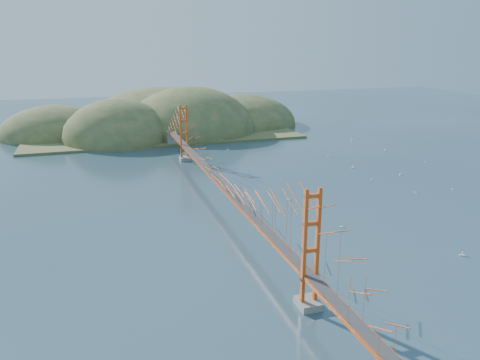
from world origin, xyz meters
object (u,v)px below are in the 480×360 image
object	(u,v)px
sailboat_0	(310,195)
bridge	(222,161)
sailboat_2	(462,255)
sailboat_1	(415,192)

from	to	relation	value
sailboat_0	bridge	bearing A→B (deg)	-179.54
bridge	sailboat_2	distance (m)	34.43
sailboat_0	sailboat_1	size ratio (longest dim) A/B	1.13
sailboat_2	bridge	bearing A→B (deg)	130.51
bridge	sailboat_2	bearing A→B (deg)	-49.49
bridge	sailboat_1	bearing A→B (deg)	-6.75
sailboat_0	sailboat_1	bearing A→B (deg)	-12.80
bridge	sailboat_2	world-z (taller)	bridge
sailboat_2	sailboat_1	distance (m)	24.11
sailboat_1	sailboat_2	bearing A→B (deg)	-114.98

